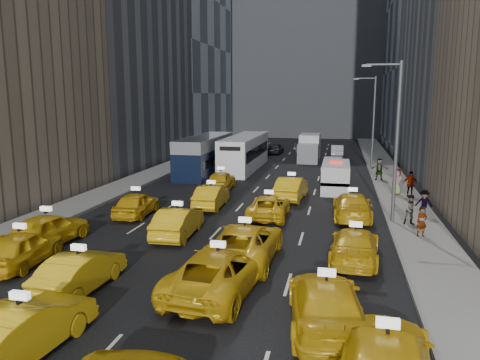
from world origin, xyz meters
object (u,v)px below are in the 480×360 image
Objects in this scene: taxi_1 at (23,329)px; pedestrian_0 at (422,222)px; box_truck at (309,148)px; double_decker at (206,155)px; nypd_van at (336,177)px; city_bus at (245,153)px.

taxi_1 is 18.56m from pedestrian_0.
box_truck is at bearing -91.23° from taxi_1.
double_decker is at bearing -126.71° from box_truck.
box_truck is at bearing 86.69° from pedestrian_0.
nypd_van is 0.83× the size of box_truck.
box_truck reaches higher than nypd_van.
nypd_van reaches higher than pedestrian_0.
nypd_van is at bearing -75.81° from box_truck.
pedestrian_0 is at bearing -63.87° from city_bus.
double_decker reaches higher than nypd_van.
nypd_van is 12.88m from city_bus.
pedestrian_0 is at bearing -71.57° from box_truck.
taxi_1 is 42.36m from box_truck.
pedestrian_0 reaches higher than taxi_1.
pedestrian_0 is (4.41, -11.76, -0.11)m from nypd_van.
nypd_van is 13.51m from double_decker.
taxi_1 is at bearing -94.98° from city_bus.
pedestrian_0 is (13.39, -20.98, -0.71)m from city_bus.
nypd_van is at bearing -26.01° from double_decker.
city_bus is 9.43m from box_truck.
double_decker is at bearing -140.51° from city_bus.
taxi_1 is 0.87× the size of nypd_van.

